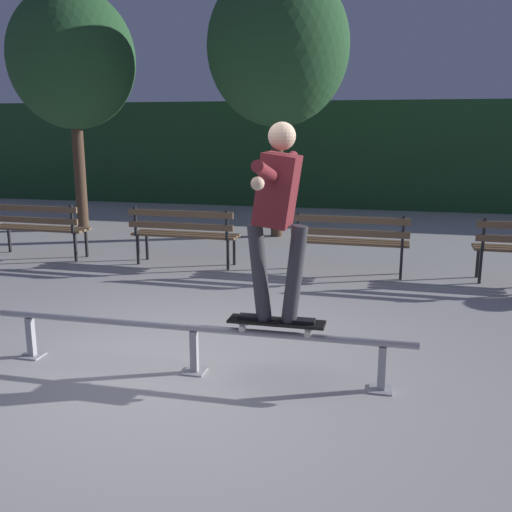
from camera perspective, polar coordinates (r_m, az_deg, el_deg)
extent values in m
plane|color=#ADAAA8|center=(5.00, -6.16, -11.42)|extent=(90.00, 90.00, 0.00)
cube|color=#234C28|center=(15.12, 7.17, 9.92)|extent=(24.00, 1.20, 2.63)
cylinder|color=#9E9EA3|center=(4.87, -6.18, -7.07)|extent=(3.63, 0.06, 0.06)
cube|color=#9E9EA3|center=(5.61, -21.32, -7.48)|extent=(0.06, 0.06, 0.36)
cube|color=#9E9EA3|center=(5.67, -21.18, -9.15)|extent=(0.18, 0.18, 0.01)
cube|color=#9E9EA3|center=(4.94, -6.12, -9.39)|extent=(0.06, 0.06, 0.36)
cube|color=#9E9EA3|center=(5.01, -6.07, -11.25)|extent=(0.18, 0.18, 0.01)
cube|color=#9E9EA3|center=(4.71, 12.29, -10.81)|extent=(0.06, 0.06, 0.36)
cube|color=#9E9EA3|center=(4.78, 12.19, -12.75)|extent=(0.18, 0.18, 0.01)
cube|color=black|center=(4.66, 2.03, -6.50)|extent=(0.78, 0.21, 0.02)
cube|color=black|center=(4.66, 2.03, -6.38)|extent=(0.77, 0.20, 0.00)
cube|color=#9E9EA3|center=(4.62, 5.28, -6.94)|extent=(0.05, 0.17, 0.02)
cube|color=#9E9EA3|center=(4.72, -1.14, -6.46)|extent=(0.05, 0.17, 0.02)
cylinder|color=beige|center=(4.56, 5.12, -7.68)|extent=(0.05, 0.03, 0.05)
cylinder|color=beige|center=(4.71, 5.41, -7.02)|extent=(0.05, 0.03, 0.05)
cylinder|color=beige|center=(4.66, -1.39, -7.18)|extent=(0.05, 0.03, 0.05)
cylinder|color=beige|center=(4.81, -0.90, -6.55)|extent=(0.05, 0.03, 0.05)
cube|color=black|center=(4.62, 4.24, -6.38)|extent=(0.26, 0.10, 0.03)
cube|color=black|center=(4.69, -0.13, -6.06)|extent=(0.26, 0.10, 0.03)
cylinder|color=#333338|center=(4.52, 3.81, -1.84)|extent=(0.21, 0.13, 0.79)
cylinder|color=#333338|center=(4.57, 0.35, -1.64)|extent=(0.21, 0.13, 0.79)
cube|color=maroon|center=(4.43, 2.14, 6.56)|extent=(0.34, 0.36, 0.57)
cylinder|color=maroon|center=(4.04, 1.08, 8.25)|extent=(0.09, 0.61, 0.21)
cylinder|color=maroon|center=(4.78, 3.07, 8.94)|extent=(0.09, 0.61, 0.21)
sphere|color=beige|center=(3.77, 0.16, 7.17)|extent=(0.09, 0.09, 0.09)
sphere|color=beige|center=(5.06, 3.65, 8.57)|extent=(0.09, 0.09, 0.09)
sphere|color=beige|center=(4.39, 2.58, 11.74)|extent=(0.21, 0.21, 0.21)
cube|color=black|center=(9.52, -16.39, 1.22)|extent=(0.04, 0.04, 0.44)
cube|color=black|center=(9.25, -17.38, 0.83)|extent=(0.04, 0.04, 0.44)
cube|color=black|center=(9.14, -17.70, 3.48)|extent=(0.04, 0.04, 0.44)
cube|color=black|center=(10.30, -23.16, 1.55)|extent=(0.04, 0.04, 0.44)
cube|color=brown|center=(9.83, -20.08, 2.73)|extent=(1.60, 0.13, 0.04)
cube|color=brown|center=(9.72, -20.54, 2.58)|extent=(1.60, 0.13, 0.04)
cube|color=brown|center=(9.61, -21.01, 2.44)|extent=(1.60, 0.13, 0.04)
cube|color=brown|center=(9.52, -21.32, 3.32)|extent=(1.60, 0.08, 0.09)
cube|color=brown|center=(9.50, -21.41, 4.39)|extent=(1.60, 0.08, 0.09)
cube|color=black|center=(8.61, -2.16, 0.55)|extent=(0.04, 0.04, 0.44)
cube|color=black|center=(8.31, -2.78, 0.10)|extent=(0.04, 0.04, 0.44)
cube|color=black|center=(8.19, -2.90, 3.05)|extent=(0.04, 0.04, 0.44)
cube|color=black|center=(9.10, -10.70, 1.01)|extent=(0.04, 0.04, 0.44)
cube|color=black|center=(8.82, -11.57, 0.59)|extent=(0.04, 0.04, 0.44)
cube|color=black|center=(8.70, -11.81, 3.37)|extent=(0.04, 0.04, 0.44)
cube|color=brown|center=(8.76, -6.63, 2.28)|extent=(1.60, 0.13, 0.04)
cube|color=brown|center=(8.64, -6.96, 2.12)|extent=(1.60, 0.13, 0.04)
cube|color=brown|center=(8.51, -7.30, 1.95)|extent=(1.60, 0.13, 0.04)
cube|color=brown|center=(8.42, -7.50, 2.94)|extent=(1.60, 0.08, 0.09)
cube|color=brown|center=(8.39, -7.54, 4.16)|extent=(1.60, 0.08, 0.09)
cube|color=black|center=(8.33, 14.14, -0.25)|extent=(0.04, 0.04, 0.44)
cube|color=black|center=(8.02, 14.13, -0.75)|extent=(0.04, 0.04, 0.44)
cube|color=black|center=(7.89, 14.30, 2.30)|extent=(0.04, 0.04, 0.44)
cube|color=black|center=(8.44, 4.56, 0.28)|extent=(0.04, 0.04, 0.44)
cube|color=black|center=(8.13, 4.17, -0.20)|extent=(0.04, 0.04, 0.44)
cube|color=black|center=(8.01, 4.17, 2.81)|extent=(0.04, 0.04, 0.44)
cube|color=brown|center=(8.29, 9.36, 1.59)|extent=(1.60, 0.13, 0.04)
cube|color=brown|center=(8.15, 9.28, 1.41)|extent=(1.60, 0.13, 0.04)
cube|color=brown|center=(8.01, 9.19, 1.22)|extent=(1.60, 0.13, 0.04)
cube|color=brown|center=(7.92, 9.18, 2.27)|extent=(1.60, 0.08, 0.09)
cube|color=brown|center=(7.89, 9.23, 3.55)|extent=(1.60, 0.08, 0.09)
cube|color=black|center=(8.45, 21.01, -0.53)|extent=(0.04, 0.04, 0.44)
cube|color=black|center=(8.14, 21.25, -1.03)|extent=(0.04, 0.04, 0.44)
cube|color=black|center=(8.02, 21.54, 1.96)|extent=(0.04, 0.04, 0.44)
cylinder|color=#4C3828|center=(10.76, 2.09, 8.07)|extent=(0.22, 0.22, 2.32)
ellipsoid|color=#234C28|center=(10.81, 2.19, 19.92)|extent=(2.51, 2.51, 2.76)
cylinder|color=#4C3828|center=(11.96, -16.98, 7.84)|extent=(0.22, 0.22, 2.25)
ellipsoid|color=#234C28|center=(11.99, -17.67, 18.02)|extent=(2.36, 2.36, 2.60)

